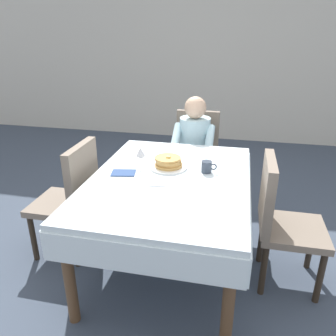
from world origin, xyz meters
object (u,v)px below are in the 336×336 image
Objects in this scene: diner_person at (194,143)px; spoon_near_edge at (159,186)px; chair_left_side at (72,193)px; chair_diner at (196,151)px; fork_left_of_plate at (143,167)px; breakfast_stack at (168,162)px; dining_table_main at (170,189)px; chair_right_side at (280,216)px; cup_coffee at (207,167)px; plate_breakfast at (168,167)px; knife_right_of_plate at (193,171)px; syrup_pitcher at (141,152)px.

spoon_near_edge is at bearing 86.73° from diner_person.
diner_person is 1.17m from spoon_near_edge.
diner_person is at bearing 80.55° from spoon_near_edge.
chair_diner is at bearing -34.36° from chair_left_side.
diner_person reaches higher than fork_left_of_plate.
fork_left_of_plate is (-0.19, -0.02, -0.05)m from breakfast_stack.
dining_table_main is 1.64× the size of chair_right_side.
chair_right_side is (0.77, 0.00, -0.12)m from dining_table_main.
chair_diner and chair_left_side have the same top height.
cup_coffee reaches higher than spoon_near_edge.
knife_right_of_plate is (0.19, -0.02, -0.01)m from plate_breakfast.
chair_diner is 3.32× the size of plate_breakfast.
fork_left_of_plate is (-0.19, -0.02, -0.01)m from plate_breakfast.
chair_right_side reaches higher than fork_left_of_plate.
cup_coffee is 0.57× the size of knife_right_of_plate.
breakfast_stack is 0.20m from knife_right_of_plate.
chair_diner is 1.05m from knife_right_of_plate.
chair_left_side reaches higher than spoon_near_edge.
dining_table_main is 19.05× the size of syrup_pitcher.
knife_right_of_plate is at bearing 45.86° from dining_table_main.
syrup_pitcher is at bearing 144.32° from plate_breakfast.
spoon_near_edge is at bearing -103.77° from dining_table_main.
knife_right_of_plate is (0.38, 0.00, 0.00)m from fork_left_of_plate.
chair_right_side reaches higher than knife_right_of_plate.
spoon_near_edge is at bearing -88.56° from plate_breakfast.
dining_table_main is at bearing -48.71° from syrup_pitcher.
spoon_near_edge is (-0.28, -0.30, -0.04)m from cup_coffee.
fork_left_of_plate is (0.53, 0.15, 0.21)m from chair_left_side.
chair_left_side is 1.54m from chair_right_side.
spoon_near_edge is (0.01, -0.32, -0.05)m from breakfast_stack.
plate_breakfast is at bearing 85.27° from spoon_near_edge.
syrup_pitcher is at bearing 131.29° from dining_table_main.
chair_left_side reaches higher than knife_right_of_plate.
diner_person is at bearing 11.34° from knife_right_of_plate.
breakfast_stack is 0.33m from spoon_near_edge.
chair_diner reaches higher than cup_coffee.
chair_diner is 1.08m from fork_left_of_plate.
syrup_pitcher is 0.24m from fork_left_of_plate.
chair_right_side is 0.86m from plate_breakfast.
spoon_near_edge is (-0.04, -0.15, 0.09)m from dining_table_main.
chair_right_side is 0.87m from breakfast_stack.
breakfast_stack is at bearing 85.69° from chair_diner.
knife_right_of_plate is at bearing -93.13° from fork_left_of_plate.
chair_left_side is 0.95m from knife_right_of_plate.
knife_right_of_plate is (0.12, -0.87, 0.07)m from diner_person.
chair_right_side is 0.68m from knife_right_of_plate.
diner_person is at bearing 90.00° from chair_diner.
syrup_pitcher is at bearing -50.63° from chair_left_side.
dining_table_main is 0.23m from knife_right_of_plate.
chair_left_side is at bearing 102.40° from fork_left_of_plate.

